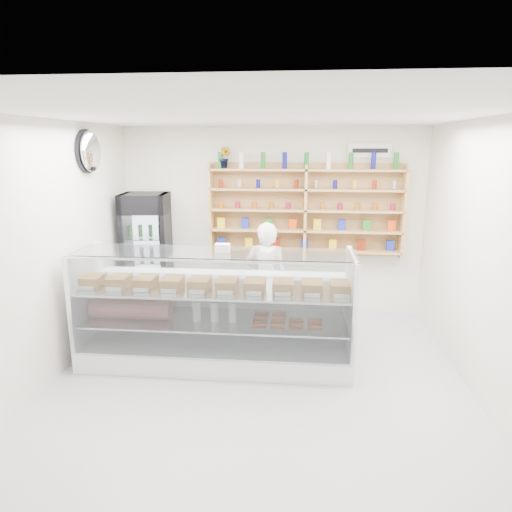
# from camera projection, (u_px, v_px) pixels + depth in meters

# --- Properties ---
(room) EXTENTS (5.00, 5.00, 5.00)m
(room) POSITION_uv_depth(u_px,v_px,m) (256.00, 262.00, 4.51)
(room) COLOR #B2B3B7
(room) RESTS_ON ground
(display_counter) EXTENTS (3.14, 0.94, 1.37)m
(display_counter) POSITION_uv_depth(u_px,v_px,m) (216.00, 333.00, 5.39)
(display_counter) COLOR white
(display_counter) RESTS_ON floor
(shop_worker) EXTENTS (0.61, 0.44, 1.56)m
(shop_worker) POSITION_uv_depth(u_px,v_px,m) (266.00, 280.00, 6.08)
(shop_worker) COLOR white
(shop_worker) RESTS_ON floor
(drinks_cooler) EXTENTS (0.73, 0.71, 1.84)m
(drinks_cooler) POSITION_uv_depth(u_px,v_px,m) (147.00, 255.00, 6.86)
(drinks_cooler) COLOR black
(drinks_cooler) RESTS_ON floor
(wall_shelving) EXTENTS (2.84, 0.28, 1.33)m
(wall_shelving) POSITION_uv_depth(u_px,v_px,m) (305.00, 210.00, 6.68)
(wall_shelving) COLOR tan
(wall_shelving) RESTS_ON back_wall
(potted_plant) EXTENTS (0.20, 0.18, 0.32)m
(potted_plant) POSITION_uv_depth(u_px,v_px,m) (225.00, 157.00, 6.61)
(potted_plant) COLOR #1E6626
(potted_plant) RESTS_ON wall_shelving
(security_mirror) EXTENTS (0.15, 0.50, 0.50)m
(security_mirror) POSITION_uv_depth(u_px,v_px,m) (91.00, 151.00, 5.62)
(security_mirror) COLOR silver
(security_mirror) RESTS_ON left_wall
(wall_sign) EXTENTS (0.62, 0.03, 0.20)m
(wall_sign) POSITION_uv_depth(u_px,v_px,m) (370.00, 151.00, 6.52)
(wall_sign) COLOR white
(wall_sign) RESTS_ON back_wall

